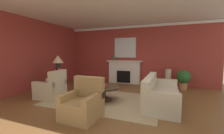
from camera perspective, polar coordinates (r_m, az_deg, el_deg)
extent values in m
plane|color=brown|center=(4.70, -0.78, -13.57)|extent=(9.11, 9.11, 0.00)
cube|color=#9E3833|center=(7.52, 8.53, 4.82)|extent=(7.61, 0.12, 2.93)
cube|color=#9E3833|center=(6.86, -28.57, 4.20)|extent=(0.12, 6.90, 2.93)
cube|color=white|center=(4.94, 0.60, 22.26)|extent=(7.61, 6.90, 0.06)
cube|color=white|center=(7.56, 8.54, 15.38)|extent=(7.61, 0.08, 0.12)
cube|color=tan|center=(4.87, -3.25, -12.82)|extent=(3.51, 2.35, 0.01)
cube|color=white|center=(7.49, 4.81, -2.14)|extent=(1.60, 0.25, 1.10)
cube|color=black|center=(7.50, 4.75, -3.69)|extent=(0.70, 0.26, 0.60)
cube|color=white|center=(7.41, 4.77, 2.29)|extent=(1.80, 0.35, 0.06)
cube|color=silver|center=(7.55, 5.13, 7.53)|extent=(1.12, 0.04, 1.00)
cube|color=beige|center=(4.64, 18.96, -11.20)|extent=(0.90, 2.10, 0.45)
cube|color=beige|center=(4.56, 14.71, -5.86)|extent=(0.20, 2.10, 0.40)
cube|color=beige|center=(3.71, 18.34, -14.02)|extent=(0.90, 0.20, 0.62)
cube|color=beige|center=(5.54, 19.42, -7.63)|extent=(0.90, 0.20, 0.62)
cube|color=#C1B293|center=(5.55, -23.00, -8.69)|extent=(0.88, 0.88, 0.44)
cube|color=#C1B293|center=(5.26, -20.45, -4.06)|extent=(0.24, 0.81, 0.51)
cube|color=#C1B293|center=(5.78, -20.97, -7.24)|extent=(0.81, 0.22, 0.60)
cube|color=#C1B293|center=(5.28, -25.28, -8.57)|extent=(0.81, 0.22, 0.60)
cube|color=#9E7A4C|center=(3.60, -11.79, -16.00)|extent=(0.83, 0.83, 0.44)
cube|color=#9E7A4C|center=(3.71, -9.03, -7.61)|extent=(0.81, 0.19, 0.51)
cube|color=#9E7A4C|center=(3.76, -16.03, -13.84)|extent=(0.17, 0.81, 0.60)
cube|color=#9E7A4C|center=(3.40, -7.10, -15.78)|extent=(0.17, 0.81, 0.60)
cylinder|color=#3D2D1E|center=(4.76, -3.27, -7.96)|extent=(1.00, 1.00, 0.04)
cylinder|color=#3D2D1E|center=(4.81, -3.26, -10.57)|extent=(0.12, 0.12, 0.41)
cylinder|color=#3D2D1E|center=(4.87, -3.25, -12.72)|extent=(0.56, 0.56, 0.03)
cube|color=#3D2D1E|center=(6.26, -20.28, -2.74)|extent=(0.56, 0.56, 0.04)
cube|color=#3D2D1E|center=(6.32, -20.18, -5.89)|extent=(0.10, 0.10, 0.66)
cube|color=#3D2D1E|center=(6.38, -20.09, -8.62)|extent=(0.45, 0.45, 0.04)
cylinder|color=black|center=(6.23, -20.35, -0.51)|extent=(0.18, 0.18, 0.45)
cone|color=#C6B284|center=(6.21, -20.46, 2.94)|extent=(0.44, 0.44, 0.30)
cylinder|color=#9E3328|center=(6.06, -20.02, -1.57)|extent=(0.11, 0.11, 0.26)
cylinder|color=#33703D|center=(7.56, 0.72, 3.61)|extent=(0.11, 0.11, 0.27)
cylinder|color=beige|center=(6.91, 21.08, -4.27)|extent=(0.25, 0.25, 0.83)
cube|color=tan|center=(4.72, -3.54, -7.44)|extent=(0.24, 0.17, 0.06)
cube|color=maroon|center=(4.62, -3.37, -7.14)|extent=(0.27, 0.21, 0.03)
cylinder|color=#A8754C|center=(6.85, 26.06, -6.78)|extent=(0.32, 0.32, 0.30)
sphere|color=#28602D|center=(6.78, 26.20, -3.45)|extent=(0.56, 0.56, 0.56)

